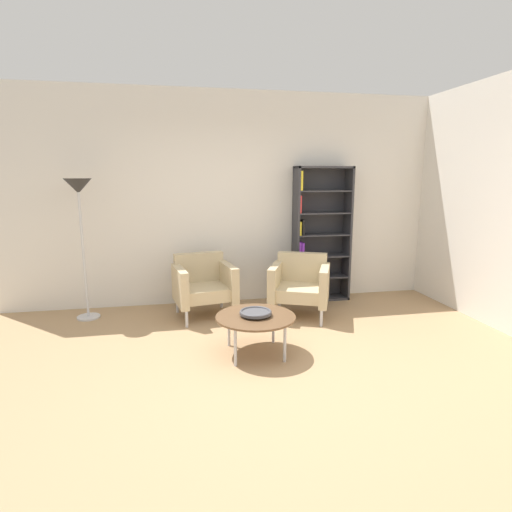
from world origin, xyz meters
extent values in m
plane|color=tan|center=(0.00, 0.00, 0.00)|extent=(8.32, 8.32, 0.00)
cube|color=silver|center=(0.00, 2.46, 1.45)|extent=(6.40, 0.12, 2.90)
cube|color=#333338|center=(0.80, 2.23, 0.95)|extent=(0.03, 0.30, 1.90)
cube|color=#333338|center=(1.57, 2.23, 0.95)|extent=(0.03, 0.30, 1.90)
cube|color=#333338|center=(1.18, 2.23, 1.89)|extent=(0.80, 0.30, 0.03)
cube|color=#333338|center=(1.18, 2.23, 0.01)|extent=(0.80, 0.30, 0.03)
cube|color=#333338|center=(1.18, 2.37, 0.95)|extent=(0.80, 0.02, 1.90)
cube|color=#333338|center=(1.18, 2.23, 0.34)|extent=(0.76, 0.28, 0.02)
cube|color=#333338|center=(1.18, 2.23, 0.64)|extent=(0.76, 0.28, 0.02)
cube|color=#333338|center=(1.18, 2.23, 0.95)|extent=(0.76, 0.28, 0.02)
cube|color=#333338|center=(1.18, 2.23, 1.26)|extent=(0.76, 0.28, 0.02)
cube|color=#333338|center=(1.18, 2.23, 1.56)|extent=(0.76, 0.28, 0.02)
cube|color=red|center=(0.82, 2.21, 0.14)|extent=(0.02, 0.24, 0.20)
cube|color=orange|center=(0.87, 2.18, 0.15)|extent=(0.03, 0.19, 0.21)
cube|color=purple|center=(0.83, 2.20, 0.47)|extent=(0.03, 0.23, 0.24)
cube|color=purple|center=(0.87, 2.21, 0.45)|extent=(0.04, 0.24, 0.20)
cube|color=purple|center=(0.83, 2.21, 0.76)|extent=(0.03, 0.23, 0.21)
cube|color=purple|center=(0.87, 2.19, 0.76)|extent=(0.03, 0.20, 0.20)
cube|color=yellow|center=(0.83, 2.17, 1.06)|extent=(0.03, 0.17, 0.19)
cube|color=black|center=(0.87, 2.19, 1.07)|extent=(0.03, 0.21, 0.21)
cube|color=red|center=(0.82, 2.20, 1.39)|extent=(0.02, 0.22, 0.24)
cube|color=yellow|center=(0.83, 2.21, 1.71)|extent=(0.03, 0.23, 0.26)
cylinder|color=brown|center=(-0.10, 0.56, 0.39)|extent=(0.80, 0.80, 0.02)
cylinder|color=silver|center=(-0.34, 0.32, 0.19)|extent=(0.03, 0.03, 0.38)
cylinder|color=silver|center=(0.14, 0.32, 0.19)|extent=(0.03, 0.03, 0.38)
cylinder|color=silver|center=(-0.34, 0.80, 0.19)|extent=(0.03, 0.03, 0.38)
cylinder|color=silver|center=(0.14, 0.80, 0.19)|extent=(0.03, 0.03, 0.38)
cylinder|color=#4C4C51|center=(-0.10, 0.56, 0.41)|extent=(0.13, 0.13, 0.02)
cylinder|color=#4C4C51|center=(-0.10, 0.56, 0.43)|extent=(0.32, 0.32, 0.02)
torus|color=#4C4C51|center=(-0.10, 0.56, 0.44)|extent=(0.32, 0.32, 0.02)
cube|color=#C6B289|center=(0.66, 1.56, 0.32)|extent=(0.82, 0.79, 0.16)
cube|color=#C6B289|center=(0.77, 1.81, 0.59)|extent=(0.64, 0.36, 0.38)
cube|color=#C6B289|center=(0.37, 1.66, 0.43)|extent=(0.34, 0.61, 0.46)
cube|color=#C6B289|center=(0.94, 1.42, 0.43)|extent=(0.34, 0.61, 0.46)
cylinder|color=silver|center=(0.26, 1.39, 0.12)|extent=(0.04, 0.04, 0.24)
cylinder|color=silver|center=(0.82, 1.15, 0.12)|extent=(0.04, 0.04, 0.24)
cylinder|color=silver|center=(0.49, 1.92, 0.12)|extent=(0.04, 0.04, 0.24)
cylinder|color=silver|center=(1.04, 1.69, 0.12)|extent=(0.04, 0.04, 0.24)
cube|color=#C6B289|center=(-0.52, 1.79, 0.32)|extent=(0.73, 0.69, 0.16)
cube|color=#C6B289|center=(-0.57, 2.05, 0.59)|extent=(0.65, 0.23, 0.38)
cube|color=#C6B289|center=(-0.82, 1.71, 0.43)|extent=(0.21, 0.63, 0.46)
cube|color=#C6B289|center=(-0.22, 1.82, 0.43)|extent=(0.21, 0.63, 0.46)
cylinder|color=silver|center=(-0.76, 1.43, 0.12)|extent=(0.04, 0.04, 0.24)
cylinder|color=silver|center=(-0.17, 1.54, 0.12)|extent=(0.04, 0.04, 0.24)
cylinder|color=silver|center=(-0.87, 2.00, 0.12)|extent=(0.04, 0.04, 0.24)
cylinder|color=silver|center=(-0.28, 2.11, 0.12)|extent=(0.04, 0.04, 0.24)
cylinder|color=silver|center=(-1.98, 2.00, 0.01)|extent=(0.28, 0.28, 0.02)
cylinder|color=silver|center=(-1.98, 2.00, 0.85)|extent=(0.03, 0.03, 1.65)
cone|color=#2D2D2D|center=(-1.98, 2.00, 1.65)|extent=(0.32, 0.32, 0.18)
camera|label=1|loc=(-0.83, -3.26, 1.77)|focal=28.75mm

